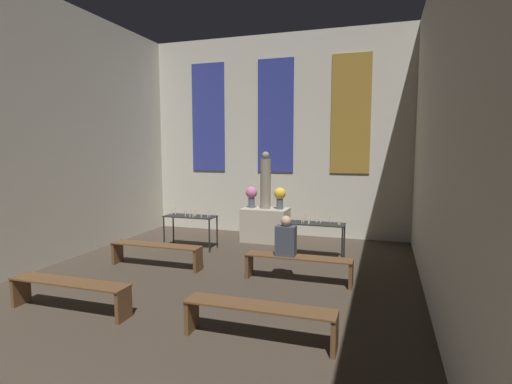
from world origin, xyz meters
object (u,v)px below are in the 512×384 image
object	(u,v)px
statue	(266,182)
pew_second_right	(259,315)
flower_vase_right	(280,196)
pew_back_right	(298,263)
candle_rack_right	(316,227)
pew_second_left	(69,290)
flower_vase_left	(252,195)
person_seated	(286,238)
altar	(265,225)
candle_rack_left	(190,220)
pew_back_left	(156,251)

from	to	relation	value
statue	pew_second_right	distance (m)	5.57
flower_vase_right	pew_back_right	size ratio (longest dim) A/B	0.29
candle_rack_right	pew_second_left	distance (m)	4.99
pew_second_right	pew_back_right	size ratio (longest dim) A/B	1.00
candle_rack_right	pew_back_right	xyz separation A→B (m)	(-0.04, -1.62, -0.36)
flower_vase_left	pew_back_right	size ratio (longest dim) A/B	0.29
flower_vase_right	pew_second_right	size ratio (longest dim) A/B	0.29
pew_back_right	person_seated	size ratio (longest dim) A/B	2.64
altar	person_seated	bearing A→B (deg)	-66.61
candle_rack_left	pew_back_left	world-z (taller)	candle_rack_left
pew_back_left	person_seated	xyz separation A→B (m)	(2.72, -0.00, 0.45)
altar	statue	world-z (taller)	statue
pew_back_right	person_seated	distance (m)	0.51
candle_rack_right	person_seated	world-z (taller)	person_seated
pew_second_right	statue	bearing A→B (deg)	105.73
flower_vase_right	candle_rack_right	world-z (taller)	flower_vase_right
candle_rack_right	person_seated	size ratio (longest dim) A/B	1.71
statue	pew_second_left	distance (m)	5.57
pew_second_right	person_seated	world-z (taller)	person_seated
pew_second_right	pew_back_left	distance (m)	3.78
flower_vase_right	pew_back_left	distance (m)	3.53
pew_second_right	person_seated	bearing A→B (deg)	95.63
flower_vase_left	flower_vase_right	bearing A→B (deg)	0.00
altar	pew_back_right	world-z (taller)	altar
altar	person_seated	world-z (taller)	person_seated
altar	candle_rack_right	distance (m)	1.99
flower_vase_left	pew_back_right	world-z (taller)	flower_vase_left
pew_second_right	pew_back_left	world-z (taller)	same
person_seated	pew_back_left	bearing A→B (deg)	180.00
statue	pew_second_left	bearing A→B (deg)	-105.73
flower_vase_left	person_seated	distance (m)	3.33
altar	pew_second_right	distance (m)	5.44
pew_back_left	pew_back_right	world-z (taller)	same
statue	pew_second_right	bearing A→B (deg)	-74.27
pew_second_right	pew_back_left	xyz separation A→B (m)	(-2.95, 2.36, 0.00)
pew_back_right	pew_back_left	bearing A→B (deg)	180.00
altar	candle_rack_right	world-z (taller)	candle_rack_right
altar	pew_second_left	bearing A→B (deg)	-105.73
person_seated	pew_back_right	bearing A→B (deg)	0.00
pew_back_left	pew_back_right	distance (m)	2.95
candle_rack_left	pew_back_right	bearing A→B (deg)	-28.28
statue	candle_rack_left	xyz separation A→B (m)	(-1.52, -1.26, -0.85)
flower_vase_left	pew_second_left	distance (m)	5.42
pew_second_left	pew_second_right	size ratio (longest dim) A/B	1.00
flower_vase_right	candle_rack_right	xyz separation A→B (m)	(1.14, -1.26, -0.51)
pew_back_left	pew_second_right	bearing A→B (deg)	-38.70
pew_second_right	pew_back_right	distance (m)	2.36
altar	pew_back_right	size ratio (longest dim) A/B	0.61
pew_back_left	altar	bearing A→B (deg)	62.82
statue	flower_vase_right	xyz separation A→B (m)	(0.38, 0.00, -0.34)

